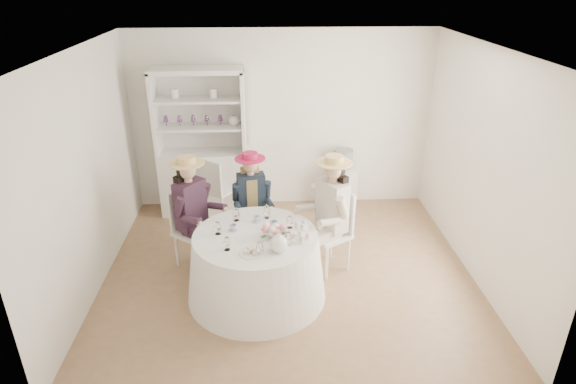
{
  "coord_description": "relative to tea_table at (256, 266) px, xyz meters",
  "views": [
    {
      "loc": [
        -0.25,
        -5.03,
        3.44
      ],
      "look_at": [
        0.0,
        0.1,
        1.05
      ],
      "focal_mm": 30.0,
      "sensor_mm": 36.0,
      "label": 1
    }
  ],
  "objects": [
    {
      "name": "wall_right",
      "position": [
        2.64,
        0.45,
        0.96
      ],
      "size": [
        0.0,
        4.5,
        4.5
      ],
      "primitive_type": "plane",
      "rotation": [
        1.57,
        0.0,
        -1.57
      ],
      "color": "silver",
      "rests_on": "ground"
    },
    {
      "name": "teacup_b",
      "position": [
        0.01,
        0.3,
        0.43
      ],
      "size": [
        0.08,
        0.08,
        0.07
      ],
      "primitive_type": "imported",
      "rotation": [
        0.0,
        0.0,
        0.06
      ],
      "color": "white",
      "rests_on": "tea_table"
    },
    {
      "name": "flower_bowl",
      "position": [
        0.23,
        -0.04,
        0.43
      ],
      "size": [
        0.24,
        0.24,
        0.05
      ],
      "primitive_type": "imported",
      "rotation": [
        0.0,
        0.0,
        -0.13
      ],
      "color": "white",
      "rests_on": "tea_table"
    },
    {
      "name": "guest_mid",
      "position": [
        -0.06,
        1.02,
        0.38
      ],
      "size": [
        0.51,
        0.53,
        1.37
      ],
      "rotation": [
        0.0,
        0.0,
        0.16
      ],
      "color": "silver",
      "rests_on": "ground"
    },
    {
      "name": "guest_left",
      "position": [
        -0.77,
        0.66,
        0.43
      ],
      "size": [
        0.63,
        0.6,
        1.47
      ],
      "rotation": [
        0.0,
        0.0,
        0.92
      ],
      "color": "silver",
      "rests_on": "ground"
    },
    {
      "name": "teacup_c",
      "position": [
        0.21,
        0.15,
        0.44
      ],
      "size": [
        0.12,
        0.12,
        0.07
      ],
      "primitive_type": "imported",
      "rotation": [
        0.0,
        0.0,
        -0.36
      ],
      "color": "white",
      "rests_on": "tea_table"
    },
    {
      "name": "flower_arrangement",
      "position": [
        0.19,
        -0.06,
        0.5
      ],
      "size": [
        0.21,
        0.21,
        0.08
      ],
      "rotation": [
        0.0,
        0.0,
        -0.33
      ],
      "color": "pink",
      "rests_on": "tea_table"
    },
    {
      "name": "guest_right",
      "position": [
        0.89,
        0.49,
        0.46
      ],
      "size": [
        0.65,
        0.6,
        1.51
      ],
      "rotation": [
        0.0,
        0.0,
        -1.01
      ],
      "color": "silver",
      "rests_on": "ground"
    },
    {
      "name": "wall_back",
      "position": [
        0.39,
        2.45,
        0.96
      ],
      "size": [
        4.5,
        0.0,
        4.5
      ],
      "primitive_type": "plane",
      "rotation": [
        1.57,
        0.0,
        0.0
      ],
      "color": "silver",
      "rests_on": "ground"
    },
    {
      "name": "sandwich_plate",
      "position": [
        -0.03,
        -0.37,
        0.41
      ],
      "size": [
        0.26,
        0.26,
        0.06
      ],
      "rotation": [
        0.0,
        0.0,
        -0.21
      ],
      "color": "white",
      "rests_on": "tea_table"
    },
    {
      "name": "hatbox",
      "position": [
        1.31,
        2.2,
        0.42
      ],
      "size": [
        0.3,
        0.3,
        0.28
      ],
      "primitive_type": "cylinder",
      "rotation": [
        0.0,
        0.0,
        -0.06
      ],
      "color": "black",
      "rests_on": "side_table"
    },
    {
      "name": "hutch",
      "position": [
        -0.8,
        2.21,
        0.39
      ],
      "size": [
        1.43,
        0.81,
        2.2
      ],
      "rotation": [
        0.0,
        0.0,
        -0.26
      ],
      "color": "silver",
      "rests_on": "ground"
    },
    {
      "name": "side_table",
      "position": [
        1.31,
        2.2,
        -0.06
      ],
      "size": [
        0.48,
        0.48,
        0.68
      ],
      "primitive_type": "cube",
      "rotation": [
        0.0,
        0.0,
        -0.11
      ],
      "color": "silver",
      "rests_on": "ground"
    },
    {
      "name": "spare_chair",
      "position": [
        -0.6,
        1.92,
        0.12
      ],
      "size": [
        0.55,
        0.55,
        0.95
      ],
      "rotation": [
        0.0,
        0.0,
        2.51
      ],
      "color": "silver",
      "rests_on": "ground"
    },
    {
      "name": "wall_left",
      "position": [
        -1.86,
        0.45,
        0.96
      ],
      "size": [
        0.0,
        4.5,
        4.5
      ],
      "primitive_type": "plane",
      "rotation": [
        1.57,
        0.0,
        1.57
      ],
      "color": "silver",
      "rests_on": "ground"
    },
    {
      "name": "stemware_set",
      "position": [
        0.0,
        -0.0,
        0.47
      ],
      "size": [
        0.88,
        0.88,
        0.15
      ],
      "color": "white",
      "rests_on": "tea_table"
    },
    {
      "name": "ground",
      "position": [
        0.39,
        0.45,
        -0.39
      ],
      "size": [
        4.5,
        4.5,
        0.0
      ],
      "primitive_type": "plane",
      "color": "brown",
      "rests_on": "ground"
    },
    {
      "name": "cupcake_stand",
      "position": [
        0.49,
        -0.13,
        0.48
      ],
      "size": [
        0.22,
        0.22,
        0.21
      ],
      "rotation": [
        0.0,
        0.0,
        0.43
      ],
      "color": "white",
      "rests_on": "tea_table"
    },
    {
      "name": "wall_front",
      "position": [
        0.39,
        -1.55,
        0.96
      ],
      "size": [
        4.5,
        0.0,
        4.5
      ],
      "primitive_type": "plane",
      "rotation": [
        -1.57,
        0.0,
        0.0
      ],
      "color": "silver",
      "rests_on": "ground"
    },
    {
      "name": "tea_table",
      "position": [
        0.0,
        0.0,
        0.0
      ],
      "size": [
        1.58,
        1.58,
        0.79
      ],
      "rotation": [
        0.0,
        0.0,
        -0.1
      ],
      "color": "white",
      "rests_on": "ground"
    },
    {
      "name": "teacup_a",
      "position": [
        -0.25,
        0.11,
        0.43
      ],
      "size": [
        0.1,
        0.1,
        0.06
      ],
      "primitive_type": "imported",
      "rotation": [
        0.0,
        0.0,
        0.4
      ],
      "color": "white",
      "rests_on": "tea_table"
    },
    {
      "name": "table_teapot",
      "position": [
        0.25,
        -0.34,
        0.48
      ],
      "size": [
        0.26,
        0.19,
        0.2
      ],
      "rotation": [
        0.0,
        0.0,
        -0.03
      ],
      "color": "white",
      "rests_on": "tea_table"
    },
    {
      "name": "ceiling",
      "position": [
        0.39,
        0.45,
        2.31
      ],
      "size": [
        4.5,
        4.5,
        0.0
      ],
      "primitive_type": "plane",
      "rotation": [
        3.14,
        0.0,
        0.0
      ],
      "color": "white",
      "rests_on": "wall_back"
    }
  ]
}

